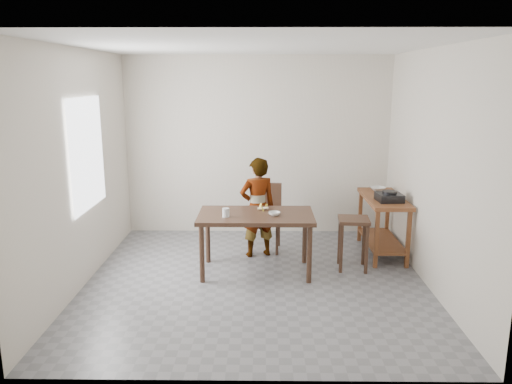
{
  "coord_description": "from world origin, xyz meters",
  "views": [
    {
      "loc": [
        0.07,
        -5.55,
        2.37
      ],
      "look_at": [
        0.0,
        0.4,
        1.0
      ],
      "focal_mm": 35.0,
      "sensor_mm": 36.0,
      "label": 1
    }
  ],
  "objects_px": {
    "prep_counter": "(382,225)",
    "dining_chair": "(264,218)",
    "dining_table": "(256,243)",
    "stool": "(353,244)",
    "child": "(258,207)"
  },
  "relations": [
    {
      "from": "dining_chair",
      "to": "child",
      "type": "bearing_deg",
      "value": -106.88
    },
    {
      "from": "child",
      "to": "stool",
      "type": "distance_m",
      "value": 1.34
    },
    {
      "from": "prep_counter",
      "to": "child",
      "type": "height_order",
      "value": "child"
    },
    {
      "from": "prep_counter",
      "to": "dining_chair",
      "type": "xyz_separation_m",
      "value": [
        -1.61,
        0.12,
        0.06
      ]
    },
    {
      "from": "prep_counter",
      "to": "stool",
      "type": "relative_size",
      "value": 1.81
    },
    {
      "from": "child",
      "to": "prep_counter",
      "type": "bearing_deg",
      "value": 164.05
    },
    {
      "from": "dining_chair",
      "to": "stool",
      "type": "height_order",
      "value": "dining_chair"
    },
    {
      "from": "prep_counter",
      "to": "dining_chair",
      "type": "height_order",
      "value": "dining_chair"
    },
    {
      "from": "dining_table",
      "to": "stool",
      "type": "relative_size",
      "value": 2.12
    },
    {
      "from": "stool",
      "to": "prep_counter",
      "type": "bearing_deg",
      "value": 48.78
    },
    {
      "from": "dining_chair",
      "to": "stool",
      "type": "distance_m",
      "value": 1.32
    },
    {
      "from": "prep_counter",
      "to": "dining_chair",
      "type": "relative_size",
      "value": 1.3
    },
    {
      "from": "child",
      "to": "dining_chair",
      "type": "bearing_deg",
      "value": -131.89
    },
    {
      "from": "child",
      "to": "stool",
      "type": "relative_size",
      "value": 2.04
    },
    {
      "from": "stool",
      "to": "child",
      "type": "bearing_deg",
      "value": 158.65
    }
  ]
}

